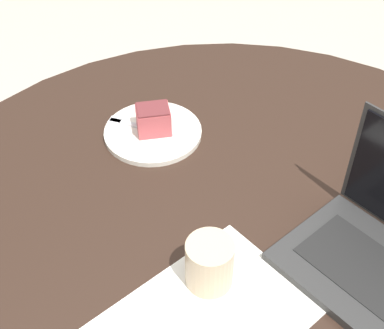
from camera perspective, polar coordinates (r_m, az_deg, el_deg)
name	(u,v)px	position (r m, az deg, el deg)	size (l,w,h in m)	color
dining_table	(236,271)	(1.10, 4.68, -11.25)	(1.38, 1.38, 0.78)	black
paper_document	(199,325)	(0.89, 0.74, -16.76)	(0.37, 0.25, 0.00)	white
plate	(153,132)	(1.20, -4.19, 3.45)	(0.22, 0.22, 0.01)	silver
cake_slice	(153,120)	(1.18, -4.14, 4.80)	(0.09, 0.09, 0.06)	#B74C51
fork	(137,126)	(1.21, -5.90, 4.16)	(0.10, 0.16, 0.00)	silver
coffee_glass	(210,264)	(0.90, 1.88, -10.55)	(0.08, 0.08, 0.09)	#C6AD89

